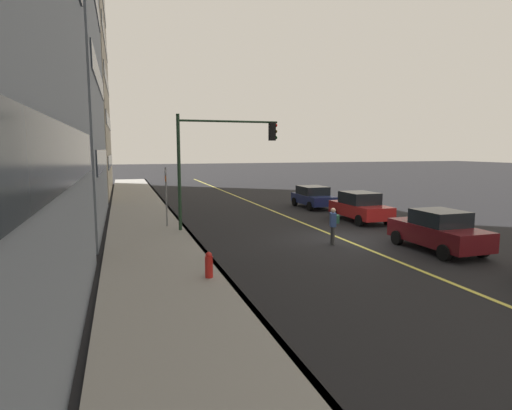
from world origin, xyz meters
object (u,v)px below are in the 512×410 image
(car_navy, at_px, (313,197))
(pedestrian_with_backpack, at_px, (333,223))
(car_maroon, at_px, (438,231))
(car_red, at_px, (360,207))
(traffic_light_mast, at_px, (219,151))
(fire_hydrant, at_px, (209,267))
(street_sign_post, at_px, (166,193))

(car_navy, bearing_deg, pedestrian_with_backpack, 158.65)
(car_maroon, bearing_deg, car_red, -6.42)
(car_maroon, bearing_deg, pedestrian_with_backpack, 56.46)
(car_navy, height_order, traffic_light_mast, traffic_light_mast)
(car_maroon, distance_m, fire_hydrant, 9.48)
(street_sign_post, xyz_separation_m, fire_hydrant, (-9.07, -0.30, -1.35))
(car_maroon, relative_size, street_sign_post, 1.33)
(car_navy, xyz_separation_m, pedestrian_with_backpack, (-10.51, 4.11, 0.14))
(car_navy, bearing_deg, fire_hydrant, 143.99)
(street_sign_post, bearing_deg, fire_hydrant, -178.08)
(car_red, bearing_deg, street_sign_post, 84.89)
(traffic_light_mast, bearing_deg, street_sign_post, 62.91)
(car_maroon, relative_size, car_navy, 1.07)
(car_red, distance_m, fire_hydrant, 13.04)
(car_maroon, distance_m, car_navy, 12.78)
(traffic_light_mast, distance_m, fire_hydrant, 8.81)
(car_navy, height_order, car_red, car_red)
(traffic_light_mast, bearing_deg, car_red, -87.76)
(car_maroon, height_order, car_red, car_maroon)
(car_red, relative_size, pedestrian_with_backpack, 2.62)
(pedestrian_with_backpack, distance_m, fire_hydrant, 6.92)
(traffic_light_mast, xyz_separation_m, street_sign_post, (1.25, 2.45, -2.10))
(car_maroon, bearing_deg, street_sign_post, 50.79)
(traffic_light_mast, bearing_deg, car_navy, -52.58)
(car_navy, bearing_deg, street_sign_post, 114.92)
(car_red, distance_m, traffic_light_mast, 8.63)
(fire_hydrant, bearing_deg, pedestrian_with_backpack, -60.44)
(pedestrian_with_backpack, relative_size, street_sign_post, 0.50)
(street_sign_post, bearing_deg, car_red, -95.11)
(car_red, height_order, pedestrian_with_backpack, car_red)
(car_navy, xyz_separation_m, car_red, (-5.78, -0.08, 0.05))
(car_maroon, xyz_separation_m, car_navy, (12.76, -0.70, -0.05))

